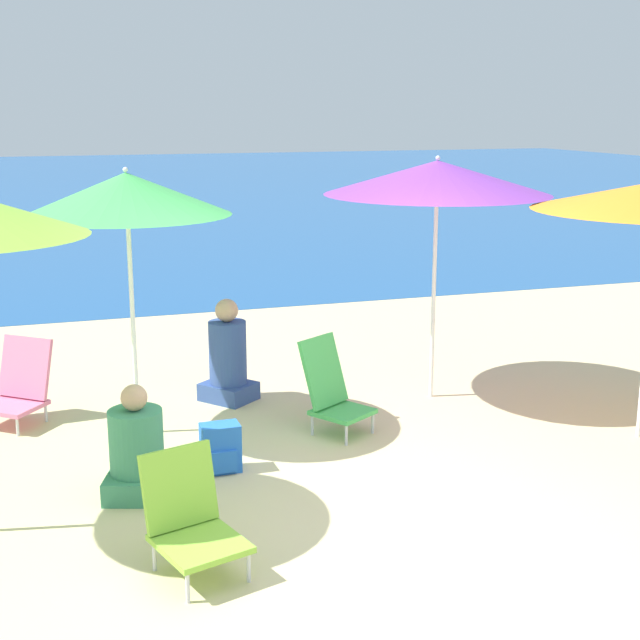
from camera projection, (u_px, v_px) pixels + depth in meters
ground_plane at (366, 518)px, 5.76m from camera, size 60.00×60.00×0.00m
sea_water at (88, 186)px, 29.97m from camera, size 60.00×40.00×0.01m
beach_umbrella_green at (126, 194)px, 6.82m from camera, size 1.61×1.61×2.15m
beach_umbrella_purple at (437, 178)px, 7.72m from camera, size 1.99×1.99×2.18m
beach_chair_pink at (19, 385)px, 7.46m from camera, size 0.69×0.70×0.70m
beach_chair_green at (332, 389)px, 7.23m from camera, size 0.62×0.65×0.77m
beach_chair_lime at (190, 517)px, 5.07m from camera, size 0.59×0.66×0.68m
person_seated_near at (137, 452)px, 6.06m from camera, size 0.54×0.58×0.78m
person_seated_far at (228, 359)px, 8.00m from camera, size 0.57×0.58×0.94m
backpack_blue at (221, 448)px, 6.47m from camera, size 0.28×0.21×0.36m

